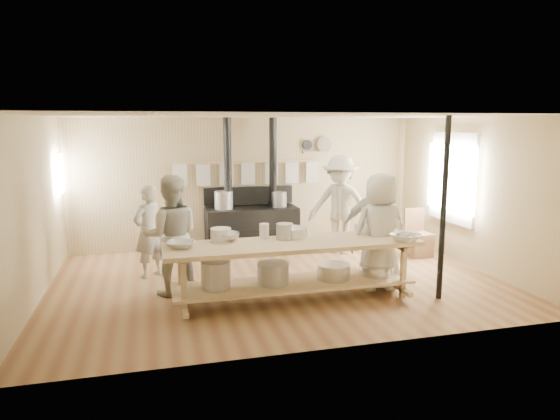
{
  "coord_description": "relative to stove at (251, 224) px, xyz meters",
  "views": [
    {
      "loc": [
        -1.89,
        -7.42,
        2.49
      ],
      "look_at": [
        0.09,
        0.2,
        1.12
      ],
      "focal_mm": 32.0,
      "sensor_mm": 36.0,
      "label": 1
    }
  ],
  "objects": [
    {
      "name": "back_wall_shelf",
      "position": [
        1.47,
        0.32,
        1.48
      ],
      "size": [
        0.63,
        0.14,
        0.32
      ],
      "color": "tan",
      "rests_on": "ground"
    },
    {
      "name": "deep_bowl_enamel",
      "position": [
        -0.97,
        -2.69,
        0.42
      ],
      "size": [
        0.34,
        0.34,
        0.18
      ],
      "primitive_type": "cylinder",
      "rotation": [
        0.0,
        0.0,
        0.2
      ],
      "color": "silver",
      "rests_on": "prep_table"
    },
    {
      "name": "bowl_steel_b",
      "position": [
        1.56,
        -3.35,
        0.37
      ],
      "size": [
        0.4,
        0.4,
        0.09
      ],
      "primitive_type": "imported",
      "rotation": [
        0.0,
        0.0,
        3.91
      ],
      "color": "silver",
      "rests_on": "prep_table"
    },
    {
      "name": "stove",
      "position": [
        0.0,
        0.0,
        0.0
      ],
      "size": [
        1.9,
        0.75,
        2.6
      ],
      "color": "black",
      "rests_on": "ground"
    },
    {
      "name": "left_opening",
      "position": [
        -3.44,
        -0.12,
        1.08
      ],
      "size": [
        0.0,
        0.9,
        0.9
      ],
      "color": "white",
      "rests_on": "ground"
    },
    {
      "name": "bowl_white_a",
      "position": [
        -1.54,
        -2.94,
        0.37
      ],
      "size": [
        0.45,
        0.45,
        0.09
      ],
      "primitive_type": "imported",
      "rotation": [
        0.0,
        0.0,
        -0.29
      ],
      "color": "silver",
      "rests_on": "prep_table"
    },
    {
      "name": "cook_right",
      "position": [
        1.56,
        -2.28,
        0.3
      ],
      "size": [
        1.03,
        0.81,
        1.64
      ],
      "primitive_type": "imported",
      "rotation": [
        0.0,
        0.0,
        2.64
      ],
      "color": "beige",
      "rests_on": "ground"
    },
    {
      "name": "bucket_galv",
      "position": [
        -0.07,
        -2.79,
        0.44
      ],
      "size": [
        0.28,
        0.28,
        0.22
      ],
      "primitive_type": "cylinder",
      "rotation": [
        0.0,
        0.0,
        -0.17
      ],
      "color": "gray",
      "rests_on": "prep_table"
    },
    {
      "name": "prep_table",
      "position": [
        -0.0,
        -3.02,
        -0.0
      ],
      "size": [
        3.6,
        0.9,
        0.85
      ],
      "color": "tan",
      "rests_on": "ground"
    },
    {
      "name": "cook_center",
      "position": [
        1.4,
        -2.86,
        0.37
      ],
      "size": [
        0.89,
        0.6,
        1.78
      ],
      "primitive_type": "imported",
      "rotation": [
        0.0,
        0.0,
        3.1
      ],
      "color": "beige",
      "rests_on": "ground"
    },
    {
      "name": "bowl_white_b",
      "position": [
        1.56,
        -3.35,
        0.38
      ],
      "size": [
        0.57,
        0.57,
        0.1
      ],
      "primitive_type": "imported",
      "rotation": [
        0.0,
        0.0,
        2.1
      ],
      "color": "silver",
      "rests_on": "prep_table"
    },
    {
      "name": "support_post",
      "position": [
        2.06,
        -3.47,
        0.78
      ],
      "size": [
        0.08,
        0.08,
        2.6
      ],
      "primitive_type": "cylinder",
      "color": "black",
      "rests_on": "ground"
    },
    {
      "name": "bowl_steel_a",
      "position": [
        -0.88,
        -2.69,
        0.38
      ],
      "size": [
        0.49,
        0.49,
        0.11
      ],
      "primitive_type": "imported",
      "rotation": [
        0.0,
        0.0,
        0.96
      ],
      "color": "silver",
      "rests_on": "prep_table"
    },
    {
      "name": "window_right",
      "position": [
        3.48,
        -1.52,
        0.98
      ],
      "size": [
        0.09,
        1.5,
        1.65
      ],
      "color": "beige",
      "rests_on": "ground"
    },
    {
      "name": "towel_rail",
      "position": [
        0.01,
        0.28,
        1.04
      ],
      "size": [
        3.0,
        0.04,
        0.47
      ],
      "color": "tan",
      "rests_on": "ground"
    },
    {
      "name": "mixing_bowl_large",
      "position": [
        0.09,
        -2.69,
        0.4
      ],
      "size": [
        0.44,
        0.44,
        0.13
      ],
      "primitive_type": "cylinder",
      "rotation": [
        0.0,
        0.0,
        0.04
      ],
      "color": "silver",
      "rests_on": "prep_table"
    },
    {
      "name": "ground",
      "position": [
        0.01,
        -2.12,
        -0.52
      ],
      "size": [
        7.0,
        7.0,
        0.0
      ],
      "primitive_type": "plane",
      "color": "brown",
      "rests_on": "ground"
    },
    {
      "name": "roasting_pan",
      "position": [
        1.39,
        -2.69,
        0.39
      ],
      "size": [
        0.6,
        0.49,
        0.11
      ],
      "primitive_type": "cube",
      "rotation": [
        0.0,
        0.0,
        0.32
      ],
      "color": "#B2B2B7",
      "rests_on": "prep_table"
    },
    {
      "name": "cook_by_window",
      "position": [
        1.6,
        -0.7,
        0.43
      ],
      "size": [
        1.41,
        1.27,
        1.9
      ],
      "primitive_type": "imported",
      "rotation": [
        0.0,
        0.0,
        -0.6
      ],
      "color": "beige",
      "rests_on": "ground"
    },
    {
      "name": "pitcher",
      "position": [
        -0.34,
        -2.69,
        0.44
      ],
      "size": [
        0.15,
        0.15,
        0.22
      ],
      "primitive_type": "cylinder",
      "rotation": [
        0.0,
        0.0,
        0.1
      ],
      "color": "silver",
      "rests_on": "prep_table"
    },
    {
      "name": "cook_far_left",
      "position": [
        -1.97,
        -1.36,
        0.24
      ],
      "size": [
        0.66,
        0.64,
        1.52
      ],
      "primitive_type": "imported",
      "rotation": [
        0.0,
        0.0,
        3.85
      ],
      "color": "beige",
      "rests_on": "ground"
    },
    {
      "name": "cook_left",
      "position": [
        -1.64,
        -2.3,
        0.36
      ],
      "size": [
        0.88,
        0.7,
        1.76
      ],
      "primitive_type": "imported",
      "rotation": [
        0.0,
        0.0,
        3.11
      ],
      "color": "beige",
      "rests_on": "ground"
    },
    {
      "name": "room_shell",
      "position": [
        0.01,
        -2.12,
        1.1
      ],
      "size": [
        7.0,
        7.0,
        7.0
      ],
      "color": "tan",
      "rests_on": "ground"
    },
    {
      "name": "chair",
      "position": [
        2.96,
        -1.3,
        -0.26
      ],
      "size": [
        0.44,
        0.44,
        0.89
      ],
      "rotation": [
        0.0,
        0.0,
        0.05
      ],
      "color": "#523621",
      "rests_on": "ground"
    }
  ]
}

